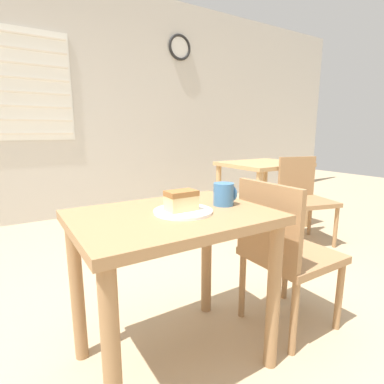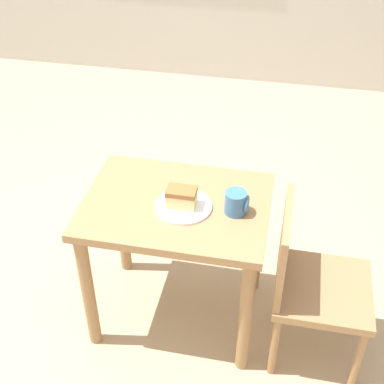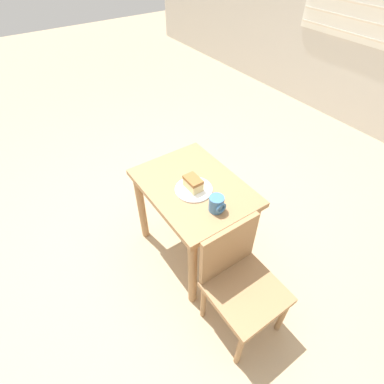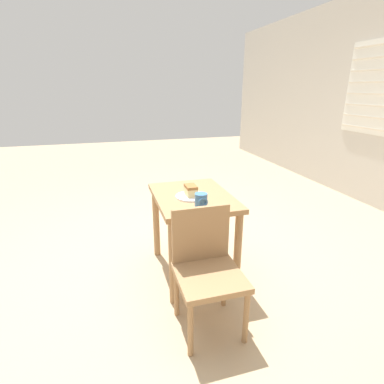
{
  "view_description": "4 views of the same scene",
  "coord_description": "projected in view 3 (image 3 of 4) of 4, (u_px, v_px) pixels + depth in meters",
  "views": [
    {
      "loc": [
        -0.44,
        -0.9,
        1.06
      ],
      "look_at": [
        0.22,
        0.14,
        0.81
      ],
      "focal_mm": 28.0,
      "sensor_mm": 36.0,
      "label": 1
    },
    {
      "loc": [
        0.59,
        -1.62,
        2.19
      ],
      "look_at": [
        0.21,
        0.2,
        0.78
      ],
      "focal_mm": 50.0,
      "sensor_mm": 36.0,
      "label": 2
    },
    {
      "loc": [
        1.38,
        -0.68,
        2.09
      ],
      "look_at": [
        0.22,
        0.12,
        0.75
      ],
      "focal_mm": 28.0,
      "sensor_mm": 36.0,
      "label": 3
    },
    {
      "loc": [
        2.37,
        -0.47,
        1.56
      ],
      "look_at": [
        0.13,
        0.18,
        0.74
      ],
      "focal_mm": 28.0,
      "sensor_mm": 36.0,
      "label": 4
    }
  ],
  "objects": [
    {
      "name": "ground_plane",
      "position": [
        166.0,
        247.0,
        2.54
      ],
      "size": [
        14.0,
        14.0,
        0.0
      ],
      "primitive_type": "plane",
      "color": "tan"
    },
    {
      "name": "dining_table_near",
      "position": [
        194.0,
        200.0,
        2.13
      ],
      "size": [
        0.82,
        0.62,
        0.72
      ],
      "color": "#9E754C",
      "rests_on": "ground_plane"
    },
    {
      "name": "chair_near_window",
      "position": [
        240.0,
        280.0,
        1.82
      ],
      "size": [
        0.42,
        0.42,
        0.82
      ],
      "rotation": [
        0.0,
        0.0,
        1.57
      ],
      "color": "#9E754C",
      "rests_on": "ground_plane"
    },
    {
      "name": "plate",
      "position": [
        194.0,
        189.0,
        1.99
      ],
      "size": [
        0.25,
        0.25,
        0.01
      ],
      "color": "white",
      "rests_on": "dining_table_near"
    },
    {
      "name": "cake_slice",
      "position": [
        193.0,
        183.0,
        1.97
      ],
      "size": [
        0.13,
        0.08,
        0.08
      ],
      "color": "#E5CC89",
      "rests_on": "plate"
    },
    {
      "name": "coffee_mug",
      "position": [
        217.0,
        204.0,
        1.83
      ],
      "size": [
        0.1,
        0.09,
        0.1
      ],
      "color": "teal",
      "rests_on": "dining_table_near"
    }
  ]
}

